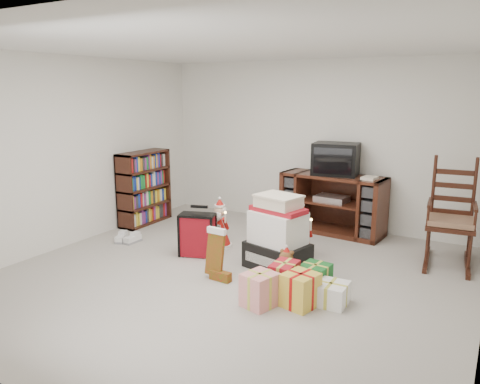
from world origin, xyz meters
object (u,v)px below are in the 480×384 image
(red_suitcase, at_px, (198,235))
(teddy_bear, at_px, (287,267))
(gift_cluster, at_px, (299,286))
(crt_television, at_px, (336,159))
(mrs_claus_figurine, at_px, (220,228))
(sneaker_pair, at_px, (127,239))
(rocking_chair, at_px, (451,227))
(gift_pile, at_px, (278,237))
(bookshelf, at_px, (144,189))
(santa_figurine, at_px, (302,236))
(tv_stand, at_px, (332,204))

(red_suitcase, xyz_separation_m, teddy_bear, (1.30, -0.15, -0.12))
(gift_cluster, distance_m, crt_television, 2.59)
(mrs_claus_figurine, bearing_deg, sneaker_pair, -158.64)
(sneaker_pair, distance_m, crt_television, 3.15)
(rocking_chair, bearing_deg, teddy_bear, -140.83)
(gift_cluster, bearing_deg, red_suitcase, 161.36)
(gift_pile, xyz_separation_m, sneaker_pair, (-2.21, -0.16, -0.33))
(teddy_bear, relative_size, sneaker_pair, 1.03)
(red_suitcase, distance_m, gift_cluster, 1.70)
(teddy_bear, relative_size, crt_television, 0.51)
(bookshelf, xyz_separation_m, santa_figurine, (2.71, -0.13, -0.29))
(teddy_bear, bearing_deg, sneaker_pair, 177.45)
(rocking_chair, xyz_separation_m, mrs_claus_figurine, (-2.71, -0.88, -0.20))
(santa_figurine, bearing_deg, gift_cluster, -68.89)
(tv_stand, relative_size, rocking_chair, 1.15)
(tv_stand, distance_m, rocking_chair, 1.72)
(rocking_chair, height_order, gift_pile, rocking_chair)
(bookshelf, bearing_deg, santa_figurine, -2.79)
(teddy_bear, height_order, sneaker_pair, teddy_bear)
(red_suitcase, xyz_separation_m, sneaker_pair, (-1.16, -0.04, -0.23))
(tv_stand, bearing_deg, red_suitcase, -116.67)
(rocking_chair, bearing_deg, crt_television, 156.78)
(crt_television, bearing_deg, gift_cluster, -86.13)
(red_suitcase, bearing_deg, santa_figurine, 13.53)
(sneaker_pair, relative_size, gift_cluster, 0.36)
(bookshelf, bearing_deg, rocking_chair, 6.38)
(tv_stand, xyz_separation_m, mrs_claus_figurine, (-1.07, -1.39, -0.17))
(santa_figurine, bearing_deg, crt_television, 89.05)
(mrs_claus_figurine, relative_size, sneaker_pair, 1.98)
(gift_cluster, bearing_deg, rocking_chair, 57.78)
(tv_stand, bearing_deg, gift_pile, -87.43)
(tv_stand, height_order, rocking_chair, rocking_chair)
(mrs_claus_figurine, bearing_deg, rocking_chair, 17.94)
(rocking_chair, xyz_separation_m, red_suitcase, (-2.77, -1.31, -0.18))
(rocking_chair, distance_m, red_suitcase, 3.07)
(teddy_bear, relative_size, santa_figurine, 0.53)
(rocking_chair, distance_m, sneaker_pair, 4.18)
(tv_stand, bearing_deg, santa_figurine, -84.99)
(santa_figurine, relative_size, crt_television, 0.96)
(red_suitcase, height_order, teddy_bear, red_suitcase)
(santa_figurine, height_order, mrs_claus_figurine, mrs_claus_figurine)
(tv_stand, bearing_deg, crt_television, 25.88)
(bookshelf, relative_size, santa_figurine, 1.73)
(gift_cluster, bearing_deg, sneaker_pair, 169.75)
(tv_stand, distance_m, gift_pile, 1.70)
(crt_television, bearing_deg, santa_figurine, -98.02)
(red_suitcase, bearing_deg, mrs_claus_figurine, 64.15)
(sneaker_pair, bearing_deg, rocking_chair, 5.49)
(mrs_claus_figurine, xyz_separation_m, sneaker_pair, (-1.22, -0.48, -0.21))
(gift_pile, bearing_deg, santa_figurine, 96.35)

